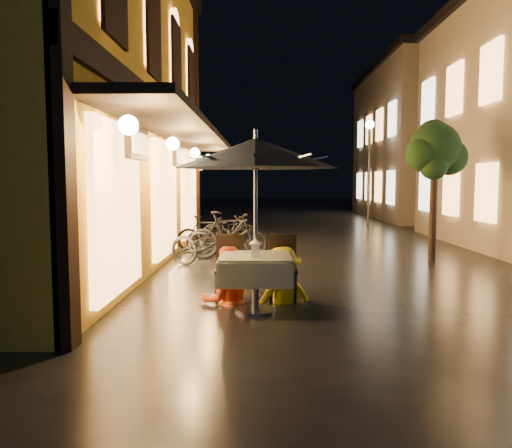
{
  "coord_description": "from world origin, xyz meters",
  "views": [
    {
      "loc": [
        -1.4,
        -6.54,
        1.79
      ],
      "look_at": [
        -1.48,
        0.74,
        1.15
      ],
      "focal_mm": 35.0,
      "sensor_mm": 36.0,
      "label": 1
    }
  ],
  "objects_px": {
    "bicycle_0": "(210,244)",
    "person_orange": "(226,248)",
    "cafe_table": "(256,269)",
    "table_lantern": "(255,247)",
    "patio_umbrella": "(256,153)",
    "person_yellow": "(283,249)"
  },
  "relations": [
    {
      "from": "patio_umbrella",
      "to": "cafe_table",
      "type": "bearing_deg",
      "value": 180.0
    },
    {
      "from": "table_lantern",
      "to": "bicycle_0",
      "type": "height_order",
      "value": "table_lantern"
    },
    {
      "from": "cafe_table",
      "to": "person_orange",
      "type": "xyz_separation_m",
      "value": [
        -0.43,
        0.53,
        0.22
      ]
    },
    {
      "from": "cafe_table",
      "to": "patio_umbrella",
      "type": "bearing_deg",
      "value": 0.0
    },
    {
      "from": "person_yellow",
      "to": "table_lantern",
      "type": "bearing_deg",
      "value": 44.99
    },
    {
      "from": "patio_umbrella",
      "to": "person_orange",
      "type": "distance_m",
      "value": 1.5
    },
    {
      "from": "table_lantern",
      "to": "bicycle_0",
      "type": "xyz_separation_m",
      "value": [
        -0.98,
        3.66,
        -0.43
      ]
    },
    {
      "from": "bicycle_0",
      "to": "person_orange",
      "type": "bearing_deg",
      "value": -145.62
    },
    {
      "from": "table_lantern",
      "to": "cafe_table",
      "type": "bearing_deg",
      "value": 90.0
    },
    {
      "from": "person_orange",
      "to": "patio_umbrella",
      "type": "bearing_deg",
      "value": 115.13
    },
    {
      "from": "person_orange",
      "to": "person_yellow",
      "type": "bearing_deg",
      "value": 168.77
    },
    {
      "from": "patio_umbrella",
      "to": "person_yellow",
      "type": "distance_m",
      "value": 1.52
    },
    {
      "from": "cafe_table",
      "to": "patio_umbrella",
      "type": "xyz_separation_m",
      "value": [
        0.0,
        0.0,
        1.56
      ]
    },
    {
      "from": "person_orange",
      "to": "person_yellow",
      "type": "relative_size",
      "value": 1.02
    },
    {
      "from": "table_lantern",
      "to": "person_orange",
      "type": "bearing_deg",
      "value": 121.45
    },
    {
      "from": "cafe_table",
      "to": "person_yellow",
      "type": "bearing_deg",
      "value": 55.68
    },
    {
      "from": "patio_umbrella",
      "to": "table_lantern",
      "type": "height_order",
      "value": "patio_umbrella"
    },
    {
      "from": "patio_umbrella",
      "to": "bicycle_0",
      "type": "relative_size",
      "value": 1.32
    },
    {
      "from": "patio_umbrella",
      "to": "person_yellow",
      "type": "relative_size",
      "value": 1.55
    },
    {
      "from": "cafe_table",
      "to": "person_yellow",
      "type": "height_order",
      "value": "person_yellow"
    },
    {
      "from": "person_yellow",
      "to": "person_orange",
      "type": "bearing_deg",
      "value": -14.58
    },
    {
      "from": "cafe_table",
      "to": "table_lantern",
      "type": "xyz_separation_m",
      "value": [
        -0.0,
        -0.18,
        0.33
      ]
    }
  ]
}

